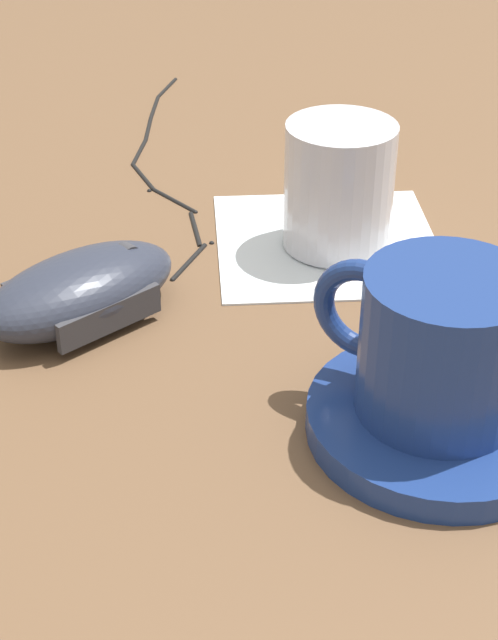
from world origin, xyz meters
The scene contains 7 objects.
ground_plane centered at (0.00, 0.00, 0.00)m, with size 3.00×3.00×0.00m, color brown.
saucer centered at (0.11, 0.00, 0.01)m, with size 0.12×0.12×0.01m, color navy.
coffee_cup centered at (0.10, 0.00, 0.05)m, with size 0.10×0.08×0.07m.
computer_mouse centered at (-0.07, -0.10, 0.02)m, with size 0.08×0.12×0.04m.
mouse_cable centered at (-0.23, 0.03, 0.00)m, with size 0.30×0.16×0.00m.
napkin_under_glass centered at (-0.07, 0.06, 0.00)m, with size 0.14×0.14×0.00m, color white.
drinking_glass centered at (-0.06, 0.06, 0.04)m, with size 0.07×0.07×0.08m, color silver.
Camera 1 is at (0.36, -0.26, 0.29)m, focal length 55.00 mm.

